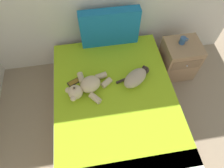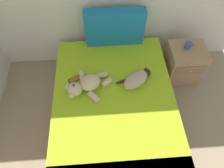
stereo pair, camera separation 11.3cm
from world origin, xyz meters
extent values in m
cube|color=#9E7A56|center=(1.59, 3.53, 0.14)|extent=(1.47, 2.00, 0.28)
cube|color=white|center=(1.59, 3.53, 0.37)|extent=(1.43, 1.94, 0.19)
cube|color=#9EC61E|center=(1.59, 3.59, 0.48)|extent=(1.41, 1.80, 0.02)
cube|color=#1972AD|center=(1.67, 4.44, 0.74)|extent=(0.77, 0.13, 0.51)
ellipsoid|color=tan|center=(1.86, 3.73, 0.56)|extent=(0.39, 0.35, 0.15)
sphere|color=#332823|center=(2.01, 3.85, 0.54)|extent=(0.10, 0.10, 0.10)
cone|color=#332823|center=(2.00, 3.87, 0.60)|extent=(0.04, 0.04, 0.04)
cone|color=#332823|center=(2.03, 3.82, 0.60)|extent=(0.04, 0.04, 0.04)
cylinder|color=#332823|center=(1.71, 3.76, 0.50)|extent=(0.16, 0.08, 0.03)
ellipsoid|color=#332823|center=(1.96, 3.76, 0.51)|extent=(0.11, 0.10, 0.04)
ellipsoid|color=beige|center=(1.33, 3.73, 0.57)|extent=(0.31, 0.29, 0.17)
sphere|color=beige|center=(1.15, 3.64, 0.57)|extent=(0.17, 0.17, 0.17)
sphere|color=tan|center=(1.15, 3.64, 0.63)|extent=(0.07, 0.07, 0.07)
sphere|color=black|center=(1.15, 3.64, 0.66)|extent=(0.02, 0.02, 0.02)
sphere|color=beige|center=(1.12, 3.56, 0.58)|extent=(0.07, 0.07, 0.07)
sphere|color=beige|center=(1.07, 3.68, 0.58)|extent=(0.07, 0.07, 0.07)
cylinder|color=beige|center=(1.36, 3.56, 0.52)|extent=(0.15, 0.16, 0.07)
cylinder|color=beige|center=(1.52, 3.75, 0.52)|extent=(0.15, 0.14, 0.07)
cylinder|color=beige|center=(1.22, 3.86, 0.52)|extent=(0.09, 0.16, 0.07)
cylinder|color=beige|center=(1.47, 3.86, 0.52)|extent=(0.15, 0.10, 0.07)
cube|color=black|center=(1.13, 3.84, 0.49)|extent=(0.16, 0.13, 0.01)
cube|color=olive|center=(1.13, 3.84, 0.50)|extent=(0.14, 0.11, 0.00)
cube|color=#9E7A56|center=(2.63, 4.14, 0.29)|extent=(0.48, 0.42, 0.57)
cube|color=#866849|center=(2.63, 3.93, 0.41)|extent=(0.41, 0.01, 0.16)
sphere|color=#B2B2B7|center=(2.63, 3.91, 0.41)|extent=(0.02, 0.02, 0.02)
cylinder|color=#33598C|center=(2.60, 4.19, 0.62)|extent=(0.08, 0.08, 0.09)
torus|color=#33598C|center=(2.65, 4.19, 0.62)|extent=(0.06, 0.01, 0.06)
camera|label=1|loc=(1.38, 2.47, 2.47)|focal=31.38mm
camera|label=2|loc=(1.49, 2.46, 2.47)|focal=31.38mm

